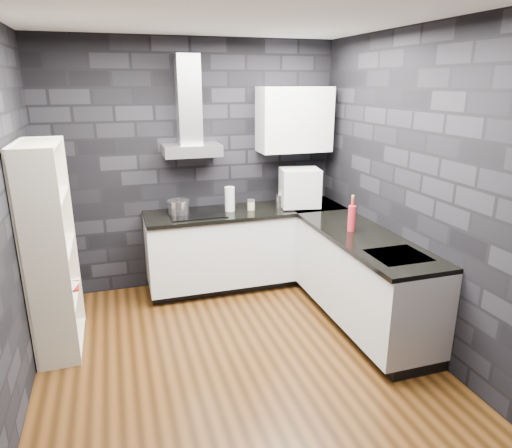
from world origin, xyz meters
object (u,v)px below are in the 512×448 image
utensil_crock (281,201)px  appliance_garage (300,188)px  pot (178,207)px  bookshelf (51,250)px  glass_vase (230,199)px  storage_jar (251,205)px  red_bottle (352,218)px  fruit_bowl (49,248)px

utensil_crock → appliance_garage: (0.20, -0.05, 0.15)m
pot → appliance_garage: appliance_garage is taller
appliance_garage → bookshelf: bearing=-155.9°
pot → bookshelf: 1.40m
glass_vase → bookshelf: bookshelf is taller
glass_vase → utensil_crock: glass_vase is taller
glass_vase → bookshelf: bearing=-157.3°
storage_jar → red_bottle: size_ratio=0.40×
pot → glass_vase: glass_vase is taller
storage_jar → bookshelf: 2.09m
storage_jar → bookshelf: size_ratio=0.05×
bookshelf → utensil_crock: bearing=34.0°
pot → glass_vase: 0.56m
appliance_garage → red_bottle: (0.14, -0.94, -0.10)m
red_bottle → fruit_bowl: size_ratio=1.07×
utensil_crock → red_bottle: 1.05m
bookshelf → fruit_bowl: bookshelf is taller
appliance_garage → fruit_bowl: appliance_garage is taller
pot → fruit_bowl: bearing=-145.8°
appliance_garage → glass_vase: bearing=-176.7°
storage_jar → appliance_garage: 0.58m
pot → storage_jar: size_ratio=2.23×
pot → appliance_garage: (1.34, -0.11, 0.15)m
pot → red_bottle: bearing=-35.4°
utensil_crock → glass_vase: bearing=176.4°
glass_vase → red_bottle: bearing=-48.3°
appliance_garage → pot: bearing=-174.7°
pot → glass_vase: bearing=-1.9°
pot → utensil_crock: utensil_crock is taller
bookshelf → appliance_garage: bearing=31.6°
glass_vase → pot: bearing=178.1°
utensil_crock → red_bottle: size_ratio=0.59×
utensil_crock → bookshelf: bookshelf is taller
bookshelf → fruit_bowl: bearing=-72.6°
storage_jar → red_bottle: 1.21m
appliance_garage → fruit_bowl: 2.62m
pot → appliance_garage: bearing=-4.6°
appliance_garage → fruit_bowl: (-2.52, -0.70, -0.19)m
utensil_crock → fruit_bowl: size_ratio=0.63×
bookshelf → fruit_bowl: size_ratio=7.84×
glass_vase → red_bottle: glass_vase is taller
storage_jar → glass_vase: bearing=172.0°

